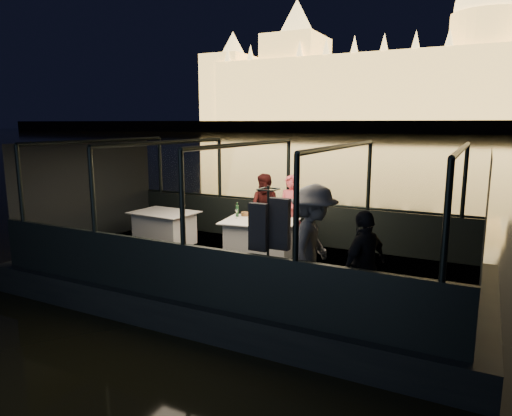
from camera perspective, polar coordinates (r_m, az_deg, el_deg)
The scene contains 30 objects.
river_water at distance 87.53m, azimuth 24.54°, elevation 7.55°, with size 500.00×500.00×0.00m, color black.
boat_hull at distance 8.96m, azimuth -1.18°, elevation -10.22°, with size 8.60×4.40×1.00m, color black.
boat_deck at distance 8.80m, azimuth -1.19°, elevation -7.30°, with size 8.00×4.00×0.04m, color black.
gunwale_port at distance 10.42m, azimuth 3.99°, elevation -1.80°, with size 8.00×0.08×0.90m, color black.
gunwale_starboard at distance 7.04m, azimuth -8.97°, elevation -8.02°, with size 8.00×0.08×0.90m, color black.
cabin_glass_port at distance 10.24m, azimuth 4.07°, elevation 4.49°, with size 8.00×0.02×1.40m, color #99B2B2, non-canonical shape.
cabin_glass_starboard at distance 6.76m, azimuth -9.24°, elevation 1.25°, with size 8.00×0.02×1.40m, color #99B2B2, non-canonical shape.
cabin_roof_glass at distance 8.38m, azimuth -1.25°, elevation 7.98°, with size 8.00×4.00×0.02m, color #99B2B2, non-canonical shape.
end_wall_fore at distance 10.96m, azimuth -20.01°, elevation 1.91°, with size 0.02×4.00×2.30m, color black, non-canonical shape.
end_wall_aft at distance 7.54m, azimuth 26.70°, elevation -2.28°, with size 0.02×4.00×2.30m, color black, non-canonical shape.
canopy_ribs at distance 8.51m, azimuth -1.22°, elevation 0.22°, with size 8.00×4.00×2.30m, color black, non-canonical shape.
embankment at distance 217.43m, azimuth 26.22°, elevation 8.93°, with size 400.00×140.00×6.00m, color #423D33.
parliament_building at distance 184.24m, azimuth 26.74°, elevation 17.55°, with size 220.00×32.00×60.00m, color #F2D18C, non-canonical shape.
dining_table_central at distance 9.16m, azimuth 0.46°, elevation -3.93°, with size 1.45×1.05×0.77m, color silver.
dining_table_aft at distance 10.43m, azimuth -11.37°, elevation -2.35°, with size 1.39×1.00×0.74m, color white.
chair_port_left at distance 9.86m, azimuth 0.23°, elevation -2.49°, with size 0.43×0.43×0.92m, color black.
chair_port_right at distance 9.82m, azimuth 3.79°, elevation -2.57°, with size 0.39×0.39×0.84m, color black.
coat_stand at distance 6.68m, azimuth 1.51°, elevation -4.88°, with size 0.50×0.40×1.80m, color black, non-canonical shape.
person_woman_coral at distance 9.81m, azimuth 4.36°, elevation -0.80°, with size 0.58×0.38×1.60m, color #DA4F58.
person_man_maroon at distance 10.20m, azimuth 1.26°, elevation -0.33°, with size 0.76×0.59×1.58m, color #3A1010.
passenger_stripe at distance 6.60m, azimuth 7.16°, elevation -5.60°, with size 1.19×0.67×1.84m, color silver.
passenger_dark at distance 6.37m, azimuth 13.40°, elevation -6.42°, with size 0.91×0.38×1.55m, color black.
wine_bottle at distance 9.46m, azimuth -2.37°, elevation -0.19°, with size 0.06×0.06×0.30m, color #15391C.
bread_basket at distance 9.56m, azimuth -1.31°, elevation -0.74°, with size 0.19×0.19×0.08m, color brown.
amber_candle at distance 9.15m, azimuth 1.91°, elevation -1.25°, with size 0.06×0.06×0.08m, color gold.
plate_near at distance 8.92m, azimuth 2.09°, elevation -1.77°, with size 0.24×0.24×0.02m, color white.
plate_far at distance 9.59m, azimuth -0.23°, elevation -0.89°, with size 0.22×0.22×0.01m, color silver.
wine_glass_white at distance 9.29m, azimuth -2.44°, elevation -0.73°, with size 0.06×0.06×0.18m, color white, non-canonical shape.
wine_glass_red at distance 9.34m, azimuth 2.75°, elevation -0.67°, with size 0.07×0.07×0.20m, color silver, non-canonical shape.
wine_glass_empty at distance 9.16m, azimuth 0.67°, elevation -0.89°, with size 0.07×0.07×0.19m, color white, non-canonical shape.
Camera 1 is at (3.95, -7.38, 3.18)m, focal length 32.00 mm.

